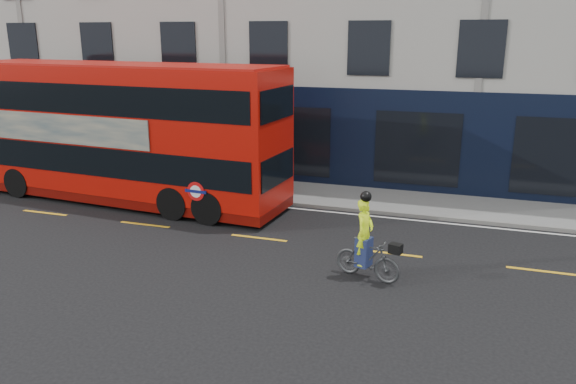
% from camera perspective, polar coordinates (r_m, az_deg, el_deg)
% --- Properties ---
extents(ground, '(120.00, 120.00, 0.00)m').
position_cam_1_polar(ground, '(17.82, -16.89, -4.70)').
color(ground, black).
rests_on(ground, ground).
extents(pavement, '(60.00, 3.00, 0.12)m').
position_cam_1_polar(pavement, '(23.14, -7.78, 0.70)').
color(pavement, gray).
rests_on(pavement, ground).
extents(kerb, '(60.00, 0.12, 0.13)m').
position_cam_1_polar(kerb, '(21.85, -9.49, -0.26)').
color(kerb, slate).
rests_on(kerb, ground).
extents(building_terrace, '(50.00, 10.07, 15.00)m').
position_cam_1_polar(building_terrace, '(28.31, -2.41, 18.76)').
color(building_terrace, '#A4A39A').
rests_on(building_terrace, ground).
extents(road_edge_line, '(58.00, 0.10, 0.01)m').
position_cam_1_polar(road_edge_line, '(21.61, -9.84, -0.63)').
color(road_edge_line, silver).
rests_on(road_edge_line, ground).
extents(lane_dashes, '(58.00, 0.12, 0.01)m').
position_cam_1_polar(lane_dashes, '(18.98, -14.33, -3.22)').
color(lane_dashes, gold).
rests_on(lane_dashes, ground).
extents(bus, '(12.63, 3.79, 5.02)m').
position_cam_1_polar(bus, '(21.39, -16.43, 5.86)').
color(bus, '#B10F07').
rests_on(bus, ground).
extents(cyclist, '(1.84, 0.98, 2.30)m').
position_cam_1_polar(cyclist, '(14.37, 7.99, -5.85)').
color(cyclist, '#414446').
rests_on(cyclist, ground).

